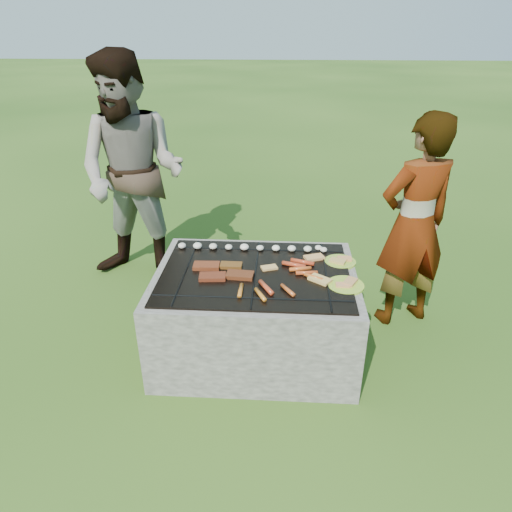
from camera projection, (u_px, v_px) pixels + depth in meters
The scene contains 10 objects.
lawn at pixel (256, 348), 3.21m from camera, with size 60.00×60.00×0.00m, color #204210.
fire_pit at pixel (256, 314), 3.08m from camera, with size 1.30×1.00×0.62m.
mushrooms at pixel (253, 247), 3.21m from camera, with size 1.05×0.08×0.04m.
pork_slabs at pixel (222, 271), 2.91m from camera, with size 0.41×0.25×0.02m.
sausages at pixel (286, 277), 2.84m from camera, with size 0.51×0.53×0.03m.
bread_on_grate at pixel (308, 268), 2.95m from camera, with size 0.46×0.43×0.02m.
plate_far at pixel (340, 261), 3.06m from camera, with size 0.22×0.22×0.03m.
plate_near at pixel (346, 285), 2.79m from camera, with size 0.25×0.25×0.03m.
cook at pixel (414, 225), 3.20m from camera, with size 0.57×0.37×1.56m, color #A49389.
bystander at pixel (133, 174), 3.72m from camera, with size 0.92×0.72×1.89m, color gray.
Camera 1 is at (0.16, -2.56, 2.03)m, focal length 32.00 mm.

